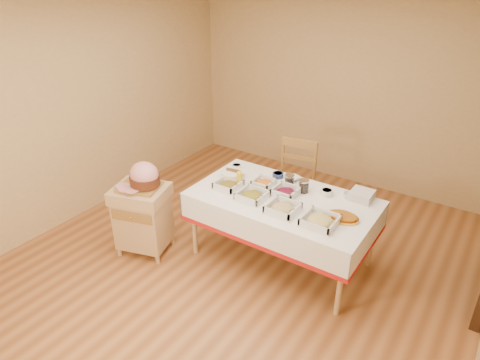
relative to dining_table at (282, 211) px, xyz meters
name	(u,v)px	position (x,y,z in m)	size (l,w,h in m)	color
room_shell	(241,151)	(-0.30, -0.30, 0.70)	(5.00, 5.00, 5.00)	#9C5E30
dining_table	(282,211)	(0.00, 0.00, 0.00)	(1.82, 1.02, 0.76)	tan
butcher_cart	(143,216)	(-1.31, -0.68, -0.16)	(0.66, 0.60, 0.77)	tan
dining_chair	(293,184)	(-0.24, 0.72, -0.07)	(0.53, 0.51, 1.03)	olive
ham_on_board	(144,177)	(-1.27, -0.64, 0.30)	(0.43, 0.41, 0.29)	olive
serving_dish_a	(228,185)	(-0.57, -0.14, 0.20)	(0.25, 0.24, 0.11)	silver
serving_dish_b	(252,195)	(-0.24, -0.19, 0.20)	(0.27, 0.27, 0.11)	silver
serving_dish_c	(283,208)	(0.13, -0.24, 0.20)	(0.28, 0.28, 0.11)	silver
serving_dish_d	(320,221)	(0.51, -0.24, 0.20)	(0.30, 0.30, 0.11)	silver
serving_dish_e	(264,183)	(-0.29, 0.11, 0.19)	(0.22, 0.21, 0.10)	silver
serving_dish_f	(286,192)	(0.00, 0.06, 0.20)	(0.25, 0.24, 0.11)	silver
small_bowl_left	(237,166)	(-0.76, 0.29, 0.19)	(0.11, 0.11, 0.05)	silver
small_bowl_mid	(278,175)	(-0.26, 0.36, 0.19)	(0.12, 0.12, 0.05)	navy
small_bowl_right	(327,192)	(0.34, 0.28, 0.20)	(0.12, 0.12, 0.06)	silver
bowl_white_imported	(292,178)	(-0.11, 0.40, 0.18)	(0.15, 0.15, 0.04)	silver
bowl_small_imported	(351,196)	(0.56, 0.37, 0.18)	(0.14, 0.14, 0.04)	silver
preserve_jar_left	(289,181)	(-0.06, 0.25, 0.22)	(0.10, 0.10, 0.13)	silver
preserve_jar_right	(304,187)	(0.12, 0.22, 0.22)	(0.11, 0.11, 0.13)	silver
mustard_bottle	(240,178)	(-0.50, -0.03, 0.25)	(0.06, 0.06, 0.19)	yellow
bread_basket	(233,175)	(-0.64, 0.05, 0.21)	(0.25, 0.25, 0.11)	white
plate_stack	(362,195)	(0.66, 0.40, 0.21)	(0.21, 0.21, 0.09)	silver
brass_platter	(343,217)	(0.64, -0.04, 0.18)	(0.30, 0.22, 0.04)	gold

